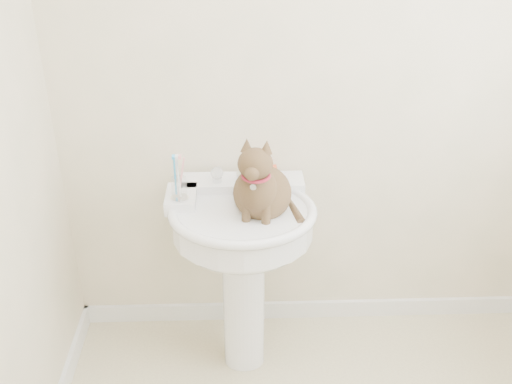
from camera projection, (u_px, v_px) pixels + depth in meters
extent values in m
cube|color=white|center=(309.00, 309.00, 2.96)|extent=(2.20, 0.02, 0.09)
cylinder|color=white|center=(244.00, 305.00, 2.56)|extent=(0.18, 0.18, 0.63)
cylinder|color=white|center=(243.00, 224.00, 2.37)|extent=(0.56, 0.56, 0.12)
ellipsoid|color=white|center=(243.00, 236.00, 2.40)|extent=(0.51, 0.44, 0.20)
torus|color=white|center=(243.00, 212.00, 2.34)|extent=(0.59, 0.59, 0.04)
cube|color=white|center=(242.00, 185.00, 2.51)|extent=(0.52, 0.14, 0.06)
cube|color=white|center=(181.00, 199.00, 2.40)|extent=(0.12, 0.19, 0.06)
cylinder|color=silver|center=(242.00, 179.00, 2.45)|extent=(0.05, 0.05, 0.05)
cylinder|color=silver|center=(242.00, 178.00, 2.39)|extent=(0.04, 0.04, 0.14)
sphere|color=white|center=(215.00, 172.00, 2.45)|extent=(0.06, 0.06, 0.06)
sphere|color=white|center=(268.00, 172.00, 2.46)|extent=(0.06, 0.06, 0.06)
cube|color=#DA522A|center=(266.00, 171.00, 2.53)|extent=(0.09, 0.06, 0.03)
cylinder|color=silver|center=(180.00, 198.00, 2.34)|extent=(0.07, 0.07, 0.01)
cylinder|color=white|center=(179.00, 188.00, 2.32)|extent=(0.06, 0.06, 0.09)
cylinder|color=#2FA4EC|center=(175.00, 176.00, 2.29)|extent=(0.01, 0.01, 0.17)
cylinder|color=white|center=(178.00, 176.00, 2.29)|extent=(0.01, 0.01, 0.17)
cylinder|color=pink|center=(181.00, 176.00, 2.30)|extent=(0.01, 0.01, 0.17)
ellipsoid|color=brown|center=(261.00, 193.00, 2.33)|extent=(0.23, 0.26, 0.21)
ellipsoid|color=brown|center=(262.00, 189.00, 2.22)|extent=(0.15, 0.14, 0.19)
ellipsoid|color=brown|center=(263.00, 164.00, 2.14)|extent=(0.13, 0.12, 0.12)
cone|color=brown|center=(252.00, 146.00, 2.12)|extent=(0.05, 0.05, 0.05)
cone|color=brown|center=(273.00, 146.00, 2.13)|extent=(0.05, 0.05, 0.05)
cylinder|color=brown|center=(291.00, 205.00, 2.39)|extent=(0.03, 0.03, 0.24)
torus|color=maroon|center=(262.00, 176.00, 2.17)|extent=(0.11, 0.11, 0.01)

